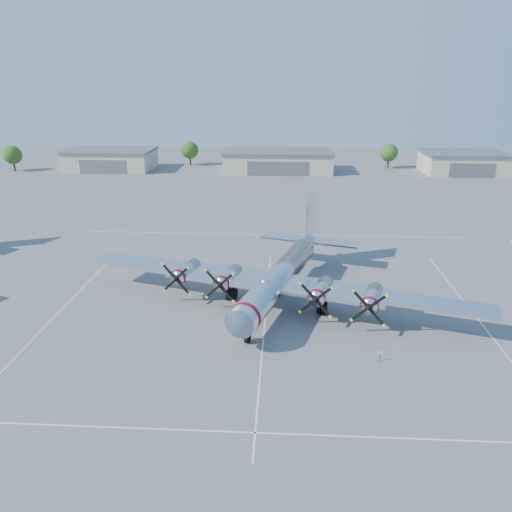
# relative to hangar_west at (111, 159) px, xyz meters

# --- Properties ---
(ground) EXTENTS (260.00, 260.00, 0.00)m
(ground) POSITION_rel_hangar_west_xyz_m (45.00, -81.96, -2.71)
(ground) COLOR #5C5C5E
(ground) RESTS_ON ground
(parking_lines) EXTENTS (60.00, 50.08, 0.01)m
(parking_lines) POSITION_rel_hangar_west_xyz_m (45.00, -83.71, -2.71)
(parking_lines) COLOR silver
(parking_lines) RESTS_ON ground
(hangar_west) EXTENTS (22.60, 14.60, 5.40)m
(hangar_west) POSITION_rel_hangar_west_xyz_m (0.00, 0.00, 0.00)
(hangar_west) COLOR #B5AB90
(hangar_west) RESTS_ON ground
(hangar_center) EXTENTS (28.60, 14.60, 5.40)m
(hangar_center) POSITION_rel_hangar_west_xyz_m (45.00, -0.00, -0.00)
(hangar_center) COLOR #B5AB90
(hangar_center) RESTS_ON ground
(hangar_east) EXTENTS (20.60, 14.60, 5.40)m
(hangar_east) POSITION_rel_hangar_west_xyz_m (93.00, 0.00, 0.00)
(hangar_east) COLOR #B5AB90
(hangar_east) RESTS_ON ground
(tree_far_west) EXTENTS (4.80, 4.80, 6.64)m
(tree_far_west) POSITION_rel_hangar_west_xyz_m (-25.00, -3.96, 1.51)
(tree_far_west) COLOR #382619
(tree_far_west) RESTS_ON ground
(tree_west) EXTENTS (4.80, 4.80, 6.64)m
(tree_west) POSITION_rel_hangar_west_xyz_m (20.00, 8.04, 1.51)
(tree_west) COLOR #382619
(tree_west) RESTS_ON ground
(tree_east) EXTENTS (4.80, 4.80, 6.64)m
(tree_east) POSITION_rel_hangar_west_xyz_m (75.00, 6.04, 1.51)
(tree_east) COLOR #382619
(tree_east) RESTS_ON ground
(main_bomber_b29) EXTENTS (50.72, 41.53, 9.70)m
(main_bomber_b29) POSITION_rel_hangar_west_xyz_m (46.57, -81.47, -2.71)
(main_bomber_b29) COLOR silver
(main_bomber_b29) RESTS_ON ground
(info_placard) EXTENTS (0.53, 0.14, 1.02)m
(info_placard) POSITION_rel_hangar_west_xyz_m (55.42, -93.96, -2.00)
(info_placard) COLOR black
(info_placard) RESTS_ON ground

